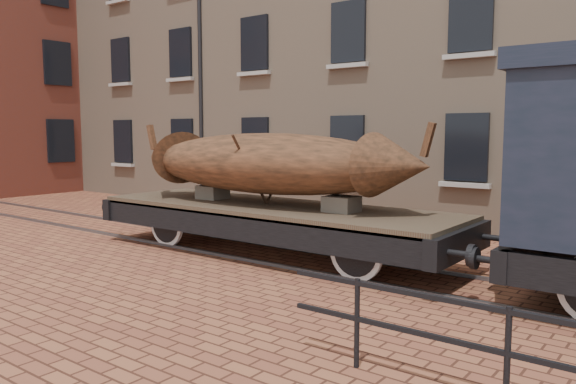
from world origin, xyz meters
The scene contains 4 objects.
ground centered at (0.00, 0.00, 0.00)m, with size 90.00×90.00×0.00m, color brown.
rail_track centered at (0.00, 0.00, 0.03)m, with size 30.00×1.52×0.06m.
flatcar_wagon centered at (-1.30, 0.00, 0.86)m, with size 9.09×2.47×1.37m.
iron_boat centered at (-1.42, 0.00, 1.94)m, with size 7.22×2.22×1.70m.
Camera 1 is at (6.02, -8.99, 2.59)m, focal length 35.00 mm.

